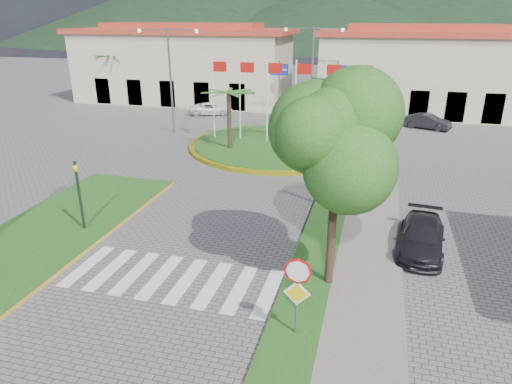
% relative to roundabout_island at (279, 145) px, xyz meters
% --- Properties ---
extents(ground, '(160.00, 160.00, 0.00)m').
position_rel_roundabout_island_xyz_m(ground, '(-0.00, -22.00, -0.17)').
color(ground, '#62605D').
rests_on(ground, ground).
extents(sidewalk_right, '(4.00, 28.00, 0.15)m').
position_rel_roundabout_island_xyz_m(sidewalk_right, '(6.00, -20.00, -0.10)').
color(sidewalk_right, gray).
rests_on(sidewalk_right, ground).
extents(verge_right, '(1.60, 28.00, 0.18)m').
position_rel_roundabout_island_xyz_m(verge_right, '(4.80, -20.00, -0.08)').
color(verge_right, '#1E4C15').
rests_on(verge_right, ground).
extents(median_left, '(5.00, 14.00, 0.18)m').
position_rel_roundabout_island_xyz_m(median_left, '(-6.50, -16.00, -0.08)').
color(median_left, '#1E4C15').
rests_on(median_left, ground).
extents(crosswalk, '(8.00, 3.00, 0.01)m').
position_rel_roundabout_island_xyz_m(crosswalk, '(-0.00, -18.00, -0.17)').
color(crosswalk, silver).
rests_on(crosswalk, ground).
extents(roundabout_island, '(12.70, 12.70, 6.00)m').
position_rel_roundabout_island_xyz_m(roundabout_island, '(0.00, 0.00, 0.00)').
color(roundabout_island, yellow).
rests_on(roundabout_island, ground).
extents(stop_sign, '(0.80, 0.11, 2.65)m').
position_rel_roundabout_island_xyz_m(stop_sign, '(4.90, -20.04, 1.62)').
color(stop_sign, slate).
rests_on(stop_sign, ground).
extents(deciduous_tree, '(3.60, 3.60, 6.80)m').
position_rel_roundabout_island_xyz_m(deciduous_tree, '(5.50, -17.00, 5.00)').
color(deciduous_tree, black).
rests_on(deciduous_tree, ground).
extents(traffic_light_left, '(0.15, 0.18, 3.20)m').
position_rel_roundabout_island_xyz_m(traffic_light_left, '(-5.20, -15.50, 1.77)').
color(traffic_light_left, black).
rests_on(traffic_light_left, ground).
extents(traffic_light_right, '(0.15, 0.18, 3.20)m').
position_rel_roundabout_island_xyz_m(traffic_light_right, '(4.50, -10.00, 1.77)').
color(traffic_light_right, black).
rests_on(traffic_light_right, ground).
extents(traffic_light_far, '(0.18, 0.15, 3.20)m').
position_rel_roundabout_island_xyz_m(traffic_light_far, '(8.00, 4.00, 1.77)').
color(traffic_light_far, black).
rests_on(traffic_light_far, ground).
extents(direction_sign_west, '(1.60, 0.14, 5.20)m').
position_rel_roundabout_island_xyz_m(direction_sign_west, '(-2.00, 8.97, 3.36)').
color(direction_sign_west, slate).
rests_on(direction_sign_west, ground).
extents(direction_sign_east, '(1.60, 0.14, 5.20)m').
position_rel_roundabout_island_xyz_m(direction_sign_east, '(3.00, 8.97, 3.36)').
color(direction_sign_east, slate).
rests_on(direction_sign_east, ground).
extents(street_lamp_centre, '(4.80, 0.16, 8.00)m').
position_rel_roundabout_island_xyz_m(street_lamp_centre, '(1.00, 8.00, 4.32)').
color(street_lamp_centre, slate).
rests_on(street_lamp_centre, ground).
extents(street_lamp_west, '(4.80, 0.16, 8.00)m').
position_rel_roundabout_island_xyz_m(street_lamp_west, '(-9.00, 2.00, 4.32)').
color(street_lamp_west, slate).
rests_on(street_lamp_west, ground).
extents(building_left, '(23.32, 9.54, 8.05)m').
position_rel_roundabout_island_xyz_m(building_left, '(-14.00, 16.00, 3.73)').
color(building_left, '#C2B592').
rests_on(building_left, ground).
extents(building_right, '(19.08, 9.54, 8.05)m').
position_rel_roundabout_island_xyz_m(building_right, '(10.00, 16.00, 3.73)').
color(building_right, '#C2B592').
rests_on(building_right, ground).
extents(hill_far_west, '(140.00, 140.00, 22.00)m').
position_rel_roundabout_island_xyz_m(hill_far_west, '(-55.00, 118.00, 10.83)').
color(hill_far_west, black).
rests_on(hill_far_west, ground).
extents(hill_near_back, '(110.00, 110.00, 16.00)m').
position_rel_roundabout_island_xyz_m(hill_near_back, '(-10.00, 108.00, 7.83)').
color(hill_near_back, black).
rests_on(hill_near_back, ground).
extents(white_van, '(4.35, 2.93, 1.11)m').
position_rel_roundabout_island_xyz_m(white_van, '(-8.57, 9.51, 0.38)').
color(white_van, white).
rests_on(white_van, ground).
extents(car_dark_a, '(4.13, 2.67, 1.31)m').
position_rel_roundabout_island_xyz_m(car_dark_a, '(-8.00, 13.73, 0.48)').
color(car_dark_a, black).
rests_on(car_dark_a, ground).
extents(car_dark_b, '(3.95, 2.52, 1.23)m').
position_rel_roundabout_island_xyz_m(car_dark_b, '(10.62, 8.74, 0.44)').
color(car_dark_b, black).
rests_on(car_dark_b, ground).
extents(car_side_right, '(2.12, 4.32, 1.21)m').
position_rel_roundabout_island_xyz_m(car_side_right, '(8.73, -13.49, 0.43)').
color(car_side_right, black).
rests_on(car_side_right, ground).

